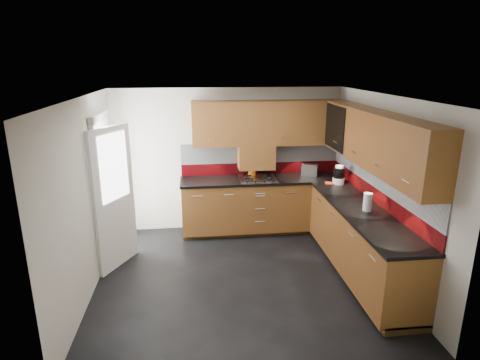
{
  "coord_description": "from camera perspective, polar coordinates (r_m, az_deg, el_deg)",
  "views": [
    {
      "loc": [
        -0.58,
        -4.79,
        2.8
      ],
      "look_at": [
        0.06,
        0.65,
        1.18
      ],
      "focal_mm": 30.0,
      "sensor_mm": 36.0,
      "label": 1
    }
  ],
  "objects": [
    {
      "name": "extractor_hood",
      "position": [
        6.68,
        2.33,
        3.33
      ],
      "size": [
        0.6,
        0.33,
        0.4
      ],
      "primitive_type": "cube",
      "color": "#602F15",
      "rests_on": "room"
    },
    {
      "name": "room",
      "position": [
        5.0,
        0.16,
        1.4
      ],
      "size": [
        4.0,
        3.8,
        2.64
      ],
      "color": "black"
    },
    {
      "name": "backsplash",
      "position": [
        6.22,
        10.88,
        1.37
      ],
      "size": [
        2.7,
        3.2,
        0.54
      ],
      "color": "maroon",
      "rests_on": "countertop"
    },
    {
      "name": "back_door",
      "position": [
        5.94,
        -18.08,
        -1.67
      ],
      "size": [
        0.42,
        1.19,
        2.04
      ],
      "color": "white",
      "rests_on": "room"
    },
    {
      "name": "paper_towel",
      "position": [
        5.44,
        17.7,
        -3.0
      ],
      "size": [
        0.12,
        0.12,
        0.24
      ],
      "primitive_type": "cylinder",
      "rotation": [
        0.0,
        0.0,
        -0.02
      ],
      "color": "white",
      "rests_on": "countertop"
    },
    {
      "name": "utensil_pot",
      "position": [
        6.75,
        1.74,
        1.38
      ],
      "size": [
        0.13,
        0.13,
        0.47
      ],
      "color": "orange",
      "rests_on": "countertop"
    },
    {
      "name": "glass_cabinet",
      "position": [
        6.35,
        14.6,
        7.51
      ],
      "size": [
        0.32,
        0.8,
        0.66
      ],
      "color": "black",
      "rests_on": "room"
    },
    {
      "name": "base_cabinets",
      "position": [
        6.21,
        9.22,
        -6.07
      ],
      "size": [
        2.7,
        3.2,
        0.95
      ],
      "color": "#602F15",
      "rests_on": "room"
    },
    {
      "name": "toaster",
      "position": [
        6.9,
        9.87,
        1.41
      ],
      "size": [
        0.31,
        0.25,
        0.19
      ],
      "color": "silver",
      "rests_on": "countertop"
    },
    {
      "name": "gas_hob",
      "position": [
        6.6,
        2.52,
        0.26
      ],
      "size": [
        0.6,
        0.53,
        0.05
      ],
      "color": "silver",
      "rests_on": "countertop"
    },
    {
      "name": "upper_cabinets",
      "position": [
        5.93,
        11.2,
        6.86
      ],
      "size": [
        2.5,
        3.2,
        0.72
      ],
      "color": "#602F15",
      "rests_on": "room"
    },
    {
      "name": "countertop",
      "position": [
        6.03,
        9.34,
        -1.9
      ],
      "size": [
        2.72,
        3.22,
        0.04
      ],
      "color": "black",
      "rests_on": "base_cabinets"
    },
    {
      "name": "food_processor",
      "position": [
        6.5,
        13.87,
        0.65
      ],
      "size": [
        0.18,
        0.18,
        0.3
      ],
      "color": "white",
      "rests_on": "countertop"
    },
    {
      "name": "orange_cloth",
      "position": [
        6.51,
        12.69,
        -0.44
      ],
      "size": [
        0.18,
        0.16,
        0.02
      ],
      "primitive_type": "cube",
      "rotation": [
        0.0,
        0.0,
        -0.22
      ],
      "color": "red",
      "rests_on": "countertop"
    }
  ]
}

